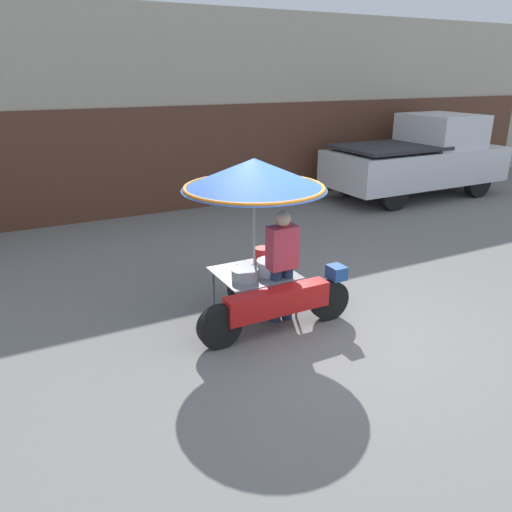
# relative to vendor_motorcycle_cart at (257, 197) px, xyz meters

# --- Properties ---
(ground_plane) EXTENTS (36.00, 36.00, 0.00)m
(ground_plane) POSITION_rel_vendor_motorcycle_cart_xyz_m (0.58, -0.82, -1.65)
(ground_plane) COLOR slate
(shopfront_building) EXTENTS (28.00, 2.06, 4.50)m
(shopfront_building) POSITION_rel_vendor_motorcycle_cart_xyz_m (0.58, 6.74, 0.59)
(shopfront_building) COLOR #B2A893
(shopfront_building) RESTS_ON ground
(vendor_motorcycle_cart) EXTENTS (2.13, 1.85, 2.12)m
(vendor_motorcycle_cart) POSITION_rel_vendor_motorcycle_cart_xyz_m (0.00, 0.00, 0.00)
(vendor_motorcycle_cart) COLOR black
(vendor_motorcycle_cart) RESTS_ON ground
(vendor_person) EXTENTS (0.38, 0.22, 1.50)m
(vendor_person) POSITION_rel_vendor_motorcycle_cart_xyz_m (0.21, -0.29, -0.81)
(vendor_person) COLOR navy
(vendor_person) RESTS_ON ground
(pickup_truck) EXTENTS (4.83, 1.97, 2.09)m
(pickup_truck) POSITION_rel_vendor_motorcycle_cart_xyz_m (7.03, 4.18, -0.65)
(pickup_truck) COLOR black
(pickup_truck) RESTS_ON ground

